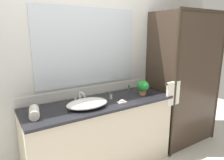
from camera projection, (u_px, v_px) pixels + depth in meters
name	position (u px, v px, depth m)	size (l,w,h in m)	color
wall_back_with_mirror	(88.00, 64.00, 2.60)	(4.40, 0.06, 2.60)	silver
vanity_cabinet	(101.00, 136.00, 2.52)	(1.80, 0.58, 0.90)	beige
shower_enclosure	(186.00, 81.00, 2.89)	(1.20, 0.59, 2.00)	#2D2319
sink_basin	(87.00, 103.00, 2.25)	(0.47, 0.32, 0.08)	white
faucet	(80.00, 98.00, 2.40)	(0.17, 0.14, 0.13)	silver
potted_plant	(143.00, 87.00, 2.67)	(0.16, 0.16, 0.19)	#B77A51
soap_dish	(122.00, 101.00, 2.39)	(0.10, 0.07, 0.04)	silver
amenity_bottle_lotion	(129.00, 88.00, 2.87)	(0.03, 0.03, 0.08)	#4C7056
amenity_bottle_conditioner	(111.00, 96.00, 2.51)	(0.03, 0.03, 0.08)	silver
rolled_towel_near_edge	(34.00, 112.00, 1.98)	(0.10, 0.10, 0.21)	silver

